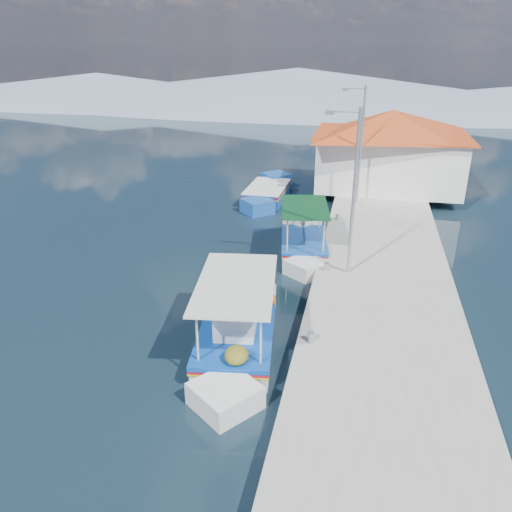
# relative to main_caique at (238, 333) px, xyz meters

# --- Properties ---
(ground) EXTENTS (160.00, 160.00, 0.00)m
(ground) POSITION_rel_main_caique_xyz_m (-1.61, 2.98, -0.47)
(ground) COLOR black
(ground) RESTS_ON ground
(quay) EXTENTS (5.00, 44.00, 0.50)m
(quay) POSITION_rel_main_caique_xyz_m (4.29, 8.98, -0.22)
(quay) COLOR #A6A29B
(quay) RESTS_ON ground
(bollards) EXTENTS (0.20, 17.20, 0.30)m
(bollards) POSITION_rel_main_caique_xyz_m (2.19, 8.23, 0.18)
(bollards) COLOR #A5A8AD
(bollards) RESTS_ON quay
(main_caique) EXTENTS (2.81, 7.35, 2.44)m
(main_caique) POSITION_rel_main_caique_xyz_m (0.00, 0.00, 0.00)
(main_caique) COLOR silver
(main_caique) RESTS_ON ground
(caique_green_canopy) EXTENTS (2.53, 6.22, 2.36)m
(caique_green_canopy) POSITION_rel_main_caique_xyz_m (0.98, 7.74, -0.12)
(caique_green_canopy) COLOR silver
(caique_green_canopy) RESTS_ON ground
(caique_blue_hull) EXTENTS (2.15, 7.01, 1.25)m
(caique_blue_hull) POSITION_rel_main_caique_xyz_m (-2.12, 15.16, -0.13)
(caique_blue_hull) COLOR #1A4A9D
(caique_blue_hull) RESTS_ON ground
(harbor_building) EXTENTS (10.49, 10.49, 4.40)m
(harbor_building) POSITION_rel_main_caique_xyz_m (4.58, 17.98, 2.31)
(harbor_building) COLOR silver
(harbor_building) RESTS_ON quay
(lamp_post_near) EXTENTS (1.21, 0.14, 6.00)m
(lamp_post_near) POSITION_rel_main_caique_xyz_m (2.90, 4.98, 3.38)
(lamp_post_near) COLOR #A5A8AD
(lamp_post_near) RESTS_ON quay
(lamp_post_far) EXTENTS (1.21, 0.14, 6.00)m
(lamp_post_far) POSITION_rel_main_caique_xyz_m (2.90, 13.98, 3.38)
(lamp_post_far) COLOR #A5A8AD
(lamp_post_far) RESTS_ON quay
(mountain_ridge) EXTENTS (171.40, 96.00, 5.50)m
(mountain_ridge) POSITION_rel_main_caique_xyz_m (4.93, 58.98, 1.57)
(mountain_ridge) COLOR gray
(mountain_ridge) RESTS_ON ground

